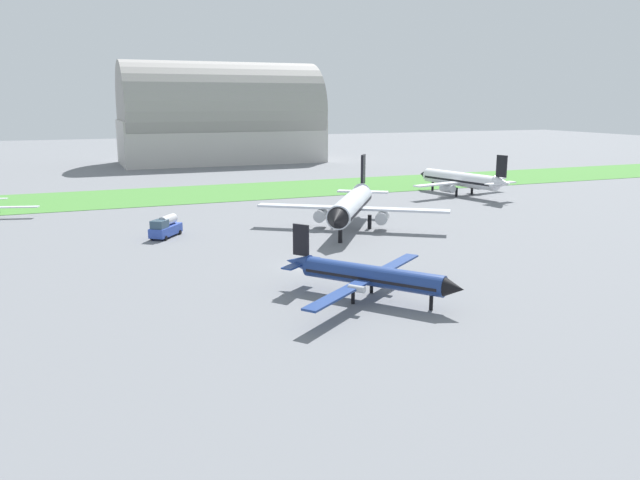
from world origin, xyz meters
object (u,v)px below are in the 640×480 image
(airplane_midfield_jet, at_px, (352,205))
(airplane_parked_jet_far, at_px, (462,180))
(airplane_foreground_turboprop, at_px, (368,275))
(fuel_truck_near_gate, at_px, (165,227))

(airplane_midfield_jet, bearing_deg, airplane_parked_jet_far, 157.31)
(airplane_parked_jet_far, distance_m, airplane_midfield_jet, 46.11)
(airplane_foreground_turboprop, height_order, airplane_midfield_jet, airplane_midfield_jet)
(airplane_parked_jet_far, bearing_deg, airplane_midfield_jet, 111.09)
(airplane_parked_jet_far, height_order, fuel_truck_near_gate, airplane_parked_jet_far)
(airplane_foreground_turboprop, xyz_separation_m, fuel_truck_near_gate, (-15.13, 39.60, -1.06))
(airplane_foreground_turboprop, relative_size, fuel_truck_near_gate, 3.02)
(airplane_midfield_jet, bearing_deg, fuel_truck_near_gate, -65.78)
(airplane_midfield_jet, relative_size, fuel_truck_near_gate, 4.12)
(airplane_midfield_jet, distance_m, fuel_truck_near_gate, 29.67)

